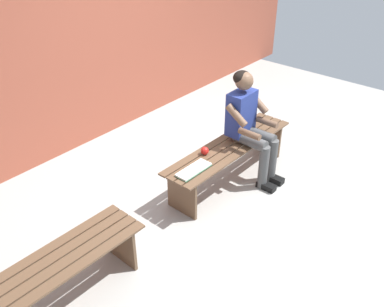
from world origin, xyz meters
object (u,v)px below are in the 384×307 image
Objects in this scene: person_seated at (250,122)px; book_open at (194,170)px; bench_near at (229,153)px; apple at (205,151)px; bench_far at (47,279)px.

person_seated reaches higher than book_open.
apple is (0.33, -0.10, 0.15)m from bench_near.
book_open is at bearing 1.26° from bench_near.
person_seated is at bearing 177.77° from bench_far.
apple is at bearing -20.20° from person_seated.
bench_far is (2.39, 0.00, -0.00)m from bench_near.
bench_near is 0.66m from book_open.
bench_near is 1.46× the size of person_seated.
bench_near is at bearing 180.00° from bench_far.
bench_far is at bearing 2.76° from apple.
bench_near and bench_far have the same top height.
bench_near is 2.39m from bench_far.
book_open is at bearing 179.53° from bench_far.
bench_far is 1.34× the size of person_seated.
apple is 0.21× the size of book_open.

